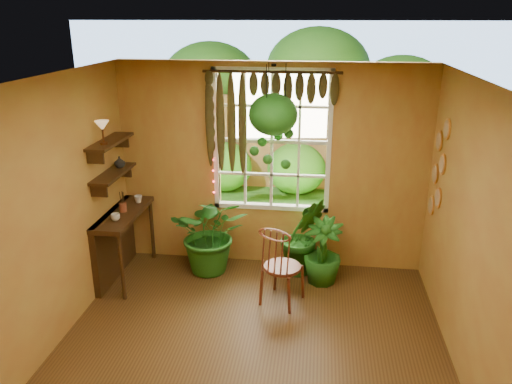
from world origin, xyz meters
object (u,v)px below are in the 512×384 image
(windsor_chair, at_px, (281,277))
(counter_ledge, at_px, (117,237))
(potted_plant_mid, at_px, (303,236))
(hanging_basket, at_px, (273,122))
(potted_plant_left, at_px, (211,233))

(windsor_chair, bearing_deg, counter_ledge, -167.84)
(potted_plant_mid, bearing_deg, hanging_basket, -177.91)
(potted_plant_left, xyz_separation_m, potted_plant_mid, (1.19, 0.10, -0.01))
(potted_plant_mid, xyz_separation_m, hanging_basket, (-0.40, -0.01, 1.48))
(potted_plant_mid, bearing_deg, potted_plant_left, -175.15)
(counter_ledge, bearing_deg, potted_plant_left, 13.82)
(counter_ledge, height_order, potted_plant_left, potted_plant_left)
(counter_ledge, distance_m, hanging_basket, 2.46)
(windsor_chair, bearing_deg, potted_plant_left, 167.61)
(potted_plant_left, bearing_deg, potted_plant_mid, 4.85)
(potted_plant_left, relative_size, hanging_basket, 0.86)
(hanging_basket, bearing_deg, windsor_chair, -76.26)
(windsor_chair, distance_m, potted_plant_mid, 0.83)
(potted_plant_left, distance_m, potted_plant_mid, 1.19)
(potted_plant_left, height_order, potted_plant_mid, potted_plant_left)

